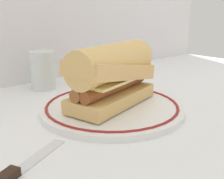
% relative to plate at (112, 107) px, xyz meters
% --- Properties ---
extents(ground_plane, '(1.50, 1.50, 0.00)m').
position_rel_plate_xyz_m(ground_plane, '(0.01, -0.01, -0.01)').
color(ground_plane, white).
extents(plate, '(0.30, 0.30, 0.01)m').
position_rel_plate_xyz_m(plate, '(0.00, 0.00, 0.00)').
color(plate, white).
rests_on(plate, ground_plane).
extents(sausage_sandwich, '(0.22, 0.13, 0.12)m').
position_rel_plate_xyz_m(sausage_sandwich, '(0.00, -0.00, 0.07)').
color(sausage_sandwich, '#DDB065').
rests_on(sausage_sandwich, plate).
extents(drinking_glass, '(0.06, 0.06, 0.10)m').
position_rel_plate_xyz_m(drinking_glass, '(-0.02, 0.24, 0.03)').
color(drinking_glass, silver).
rests_on(drinking_glass, ground_plane).
extents(butter_knife, '(0.15, 0.08, 0.01)m').
position_rel_plate_xyz_m(butter_knife, '(-0.24, -0.09, -0.00)').
color(butter_knife, silver).
rests_on(butter_knife, ground_plane).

